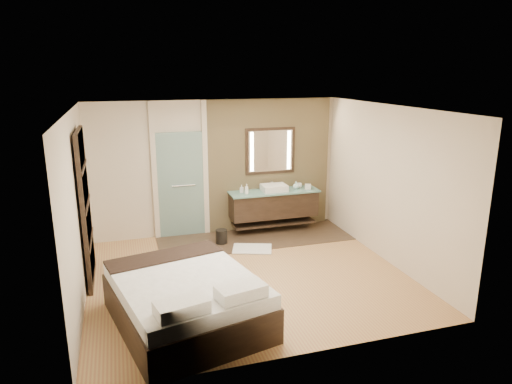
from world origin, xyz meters
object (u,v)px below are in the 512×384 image
object	(u,v)px
vanity	(274,204)
waste_bin	(221,237)
bed	(186,300)
mirror_unit	(270,151)

from	to	relation	value
vanity	waste_bin	size ratio (longest dim) A/B	6.64
bed	mirror_unit	bearing A→B (deg)	42.43
vanity	bed	distance (m)	3.83
mirror_unit	bed	size ratio (longest dim) A/B	0.44
vanity	mirror_unit	xyz separation A→B (m)	(0.00, 0.24, 1.07)
vanity	bed	world-z (taller)	vanity
bed	vanity	bearing A→B (deg)	40.41
bed	waste_bin	distance (m)	2.89
mirror_unit	bed	bearing A→B (deg)	-124.43
mirror_unit	bed	xyz separation A→B (m)	(-2.27, -3.31, -1.31)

